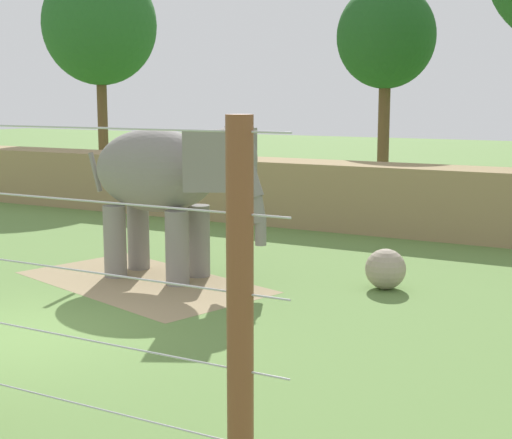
{
  "coord_description": "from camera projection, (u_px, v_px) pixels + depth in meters",
  "views": [
    {
      "loc": [
        8.95,
        -8.63,
        3.83
      ],
      "look_at": [
        1.84,
        4.51,
        1.4
      ],
      "focal_mm": 53.14,
      "sensor_mm": 36.0,
      "label": 1
    }
  ],
  "objects": [
    {
      "name": "embankment_wall",
      "position": [
        321.0,
        194.0,
        22.54
      ],
      "size": [
        36.0,
        1.8,
        1.92
      ],
      "primitive_type": "cube",
      "color": "#997F56",
      "rests_on": "ground"
    },
    {
      "name": "elephant",
      "position": [
        169.0,
        178.0,
        15.84
      ],
      "size": [
        4.37,
        1.84,
        3.24
      ],
      "color": "gray",
      "rests_on": "ground"
    },
    {
      "name": "enrichment_ball",
      "position": [
        386.0,
        269.0,
        15.19
      ],
      "size": [
        0.82,
        0.82,
        0.82
      ],
      "primitive_type": "sphere",
      "color": "gray",
      "rests_on": "ground"
    },
    {
      "name": "ground_plane",
      "position": [
        25.0,
        335.0,
        12.32
      ],
      "size": [
        120.0,
        120.0,
        0.0
      ],
      "primitive_type": "plane",
      "color": "#5B7F3D"
    },
    {
      "name": "tree_left_of_centre",
      "position": [
        386.0,
        38.0,
        28.15
      ],
      "size": [
        3.68,
        3.68,
        7.97
      ],
      "color": "brown",
      "rests_on": "ground"
    },
    {
      "name": "dirt_patch",
      "position": [
        142.0,
        282.0,
        15.81
      ],
      "size": [
        5.98,
        4.38,
        0.01
      ],
      "primitive_type": "cube",
      "rotation": [
        0.0,
        0.0,
        -0.29
      ],
      "color": "#937F5B",
      "rests_on": "ground"
    },
    {
      "name": "tree_far_right",
      "position": [
        100.0,
        25.0,
        32.62
      ],
      "size": [
        4.91,
        4.91,
        9.46
      ],
      "color": "brown",
      "rests_on": "ground"
    }
  ]
}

